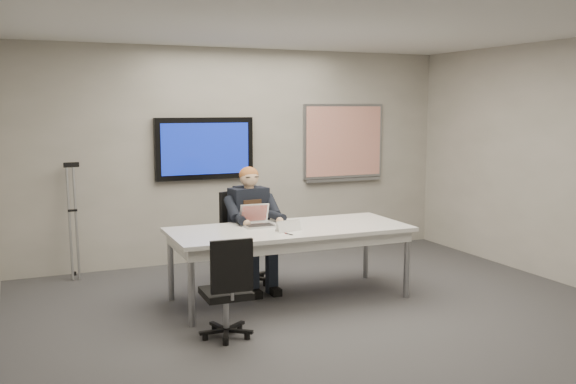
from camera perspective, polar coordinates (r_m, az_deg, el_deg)
name	(u,v)px	position (r m, az deg, el deg)	size (l,w,h in m)	color
floor	(347,326)	(6.17, 5.29, -11.75)	(6.00, 6.00, 0.02)	#3B3B3E
ceiling	(351,20)	(5.87, 5.64, 15.00)	(6.00, 6.00, 0.02)	silver
wall_back	(240,155)	(8.59, -4.29, 3.32)	(6.00, 0.02, 2.80)	#9A978B
conference_table	(290,236)	(6.78, 0.14, -3.92)	(2.53, 1.09, 0.78)	silver
tv_display	(205,149)	(8.38, -7.41, 3.85)	(1.30, 0.09, 0.80)	black
whiteboard	(343,143)	(9.18, 4.95, 4.41)	(1.25, 0.08, 1.10)	gray
office_chair_far	(245,255)	(7.49, -3.82, -5.59)	(0.67, 0.67, 1.07)	black
office_chair_near	(227,307)	(5.76, -5.41, -10.15)	(0.46, 0.46, 0.93)	black
seated_person	(254,240)	(7.21, -3.01, -4.31)	(0.45, 0.77, 1.37)	#1C222F
crutch	(73,219)	(8.02, -18.59, -2.28)	(0.19, 0.33, 1.44)	#95979C
laptop	(257,220)	(6.86, -2.77, -2.54)	(0.33, 0.31, 0.23)	#B8B9BB
name_tent	(288,225)	(6.57, 0.03, -2.99)	(0.28, 0.08, 0.11)	white
pen	(289,234)	(6.40, 0.06, -3.74)	(0.01, 0.01, 0.13)	black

